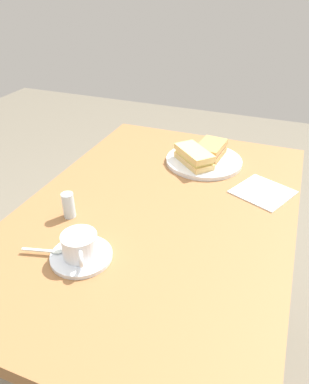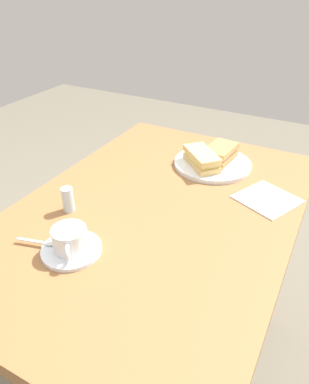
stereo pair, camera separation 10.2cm
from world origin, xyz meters
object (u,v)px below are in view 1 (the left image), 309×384
sandwich_plate (204,161)px  spoon (49,251)px  sandwich_back (194,156)px  coffee_cup (80,245)px  sandwich_front (211,150)px  salt_shaker (69,205)px  coffee_saucer (81,256)px  napkin (263,192)px  dining_table (158,239)px

sandwich_plate → spoon: bearing=-20.1°
sandwich_back → coffee_cup: coffee_cup is taller
spoon → sandwich_back: bearing=160.7°
sandwich_front → salt_shaker: salt_shaker is taller
sandwich_back → coffee_saucer: sandwich_back is taller
coffee_saucer → napkin: bearing=141.2°
sandwich_plate → sandwich_front: bearing=150.4°
dining_table → sandwich_plate: bearing=171.2°
dining_table → coffee_saucer: size_ratio=7.56×
dining_table → coffee_saucer: coffee_saucer is taller
coffee_cup → salt_shaker: size_ratio=1.39×
sandwich_front → spoon: size_ratio=1.36×
sandwich_front → salt_shaker: (0.46, -0.27, -0.00)m
spoon → sandwich_plate: bearing=159.9°
napkin → salt_shaker: size_ratio=2.12×
sandwich_plate → spoon: spoon is taller
coffee_saucer → spoon: size_ratio=1.45×
sandwich_front → coffee_saucer: bearing=-14.8°
salt_shaker → sandwich_front: bearing=149.6°
salt_shaker → sandwich_back: bearing=149.6°
sandwich_plate → coffee_cup: coffee_cup is taller
dining_table → spoon: size_ratio=11.00×
napkin → dining_table: bearing=-54.4°
sandwich_plate → spoon: size_ratio=2.62×
dining_table → coffee_saucer: 0.30m
coffee_saucer → salt_shaker: 0.18m
spoon → salt_shaker: bearing=-164.7°
coffee_cup → spoon: coffee_cup is taller
dining_table → sandwich_plate: (-0.31, 0.05, 0.12)m
napkin → coffee_saucer: bearing=-38.8°
sandwich_plate → salt_shaker: salt_shaker is taller
sandwich_front → coffee_cup: coffee_cup is taller
sandwich_back → napkin: bearing=70.9°
napkin → spoon: bearing=-42.9°
spoon → salt_shaker: size_ratio=1.39×
coffee_saucer → napkin: coffee_saucer is taller
sandwich_plate → spoon: (0.58, -0.21, 0.01)m
sandwich_plate → napkin: (0.12, 0.21, -0.01)m
sandwich_plate → coffee_cup: (0.57, -0.14, 0.03)m
dining_table → coffee_saucer: (0.25, -0.09, 0.12)m
coffee_saucer → sandwich_plate: bearing=166.0°
coffee_cup → salt_shaker: 0.18m
dining_table → sandwich_back: (-0.27, 0.02, 0.15)m
coffee_saucer → coffee_cup: size_ratio=1.46×
salt_shaker → napkin: bearing=123.5°
sandwich_front → spoon: (0.61, -0.23, -0.03)m
spoon → napkin: 0.63m
sandwich_front → sandwich_plate: bearing=-29.6°
dining_table → spoon: spoon is taller
coffee_saucer → salt_shaker: bearing=-138.9°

